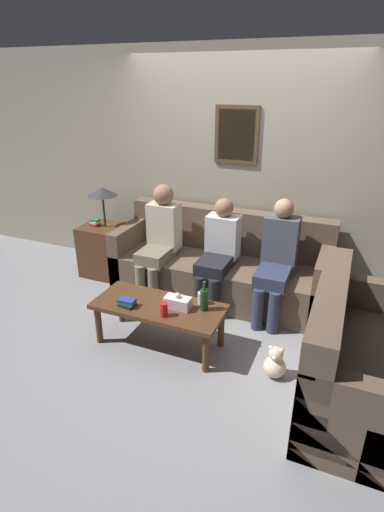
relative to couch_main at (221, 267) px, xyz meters
name	(u,v)px	position (x,y,z in m)	size (l,w,h in m)	color
ground_plane	(204,314)	(0.00, -0.50, -0.32)	(16.00, 16.00, 0.00)	gray
wall_back	(236,172)	(0.00, 0.44, 0.98)	(9.00, 0.08, 2.60)	#9E937F
couch_main	(221,267)	(0.00, 0.00, 0.00)	(2.34, 0.83, 0.92)	brown
couch_side	(358,364)	(1.48, -1.17, 0.00)	(0.83, 1.50, 0.92)	brown
coffee_table	(159,310)	(-0.19, -1.13, 0.04)	(1.17, 0.50, 0.41)	#4C2D19
side_table_with_lamp	(103,245)	(-1.49, -0.08, 0.06)	(0.47, 0.47, 1.11)	#4C2D19
wine_bottle	(204,299)	(0.21, -1.05, 0.20)	(0.07, 0.07, 0.27)	#19421E
drinking_glass	(202,298)	(0.15, -0.96, 0.15)	(0.07, 0.07, 0.11)	silver
book_stack	(127,303)	(-0.44, -1.26, 0.13)	(0.16, 0.13, 0.07)	black
soda_can	(164,310)	(-0.07, -1.27, 0.16)	(0.07, 0.07, 0.12)	red
tissue_box	(178,302)	(-0.01, -1.11, 0.15)	(0.23, 0.12, 0.15)	silver
person_left	(160,236)	(-0.65, -0.20, 0.34)	(0.34, 0.61, 1.21)	#756651
person_middle	(219,250)	(0.03, -0.19, 0.29)	(0.34, 0.64, 1.13)	black
person_right	(277,257)	(0.65, -0.19, 0.32)	(0.34, 0.65, 1.19)	#2D334C
teddy_bear	(275,364)	(0.88, -1.16, -0.19)	(0.18, 0.18, 0.29)	beige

